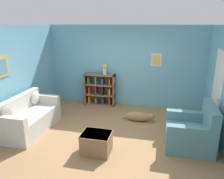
% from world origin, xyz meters
% --- Properties ---
extents(ground_plane, '(14.00, 14.00, 0.00)m').
position_xyz_m(ground_plane, '(0.00, 0.00, 0.00)').
color(ground_plane, '#997047').
extents(wall_back, '(5.60, 0.13, 2.60)m').
position_xyz_m(wall_back, '(0.00, 2.25, 1.30)').
color(wall_back, '#6BADC6').
rests_on(wall_back, ground_plane).
extents(wall_left, '(0.13, 5.00, 2.60)m').
position_xyz_m(wall_left, '(-2.55, -0.00, 1.30)').
color(wall_left, '#6BADC6').
rests_on(wall_left, ground_plane).
extents(couch, '(0.80, 1.71, 0.89)m').
position_xyz_m(couch, '(-2.02, -0.20, 0.34)').
color(couch, beige).
rests_on(couch, ground_plane).
extents(bookshelf, '(1.01, 0.34, 1.05)m').
position_xyz_m(bookshelf, '(-0.78, 2.03, 0.51)').
color(bookshelf, olive).
rests_on(bookshelf, ground_plane).
extents(recliner_chair, '(0.98, 1.01, 0.99)m').
position_xyz_m(recliner_chair, '(1.91, -0.09, 0.34)').
color(recliner_chair, slate).
rests_on(recliner_chair, ground_plane).
extents(coffee_table, '(0.62, 0.52, 0.44)m').
position_xyz_m(coffee_table, '(-0.06, -0.79, 0.23)').
color(coffee_table, '#846647').
rests_on(coffee_table, ground_plane).
extents(dog, '(0.94, 0.24, 0.27)m').
position_xyz_m(dog, '(0.65, 0.97, 0.14)').
color(dog, '#9E7A4C').
rests_on(dog, ground_plane).
extents(vase, '(0.15, 0.15, 0.34)m').
position_xyz_m(vase, '(-0.61, 2.01, 1.24)').
color(vase, silver).
rests_on(vase, bookshelf).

